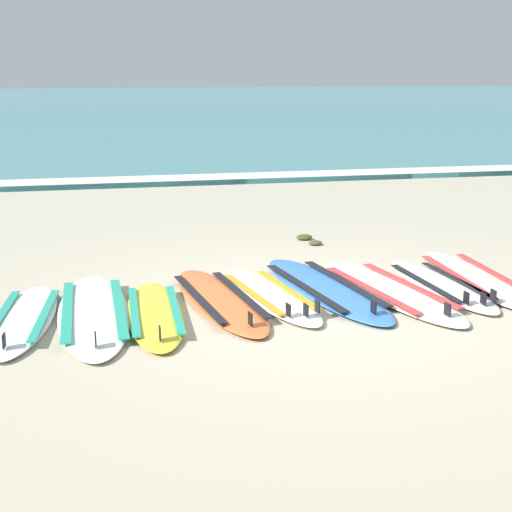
{
  "coord_description": "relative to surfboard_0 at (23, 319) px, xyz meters",
  "views": [
    {
      "loc": [
        -2.03,
        -6.64,
        2.19
      ],
      "look_at": [
        -0.34,
        1.03,
        0.25
      ],
      "focal_mm": 54.52,
      "sensor_mm": 36.0,
      "label": 1
    }
  ],
  "objects": [
    {
      "name": "surfboard_0",
      "position": [
        0.0,
        0.0,
        0.0
      ],
      "size": [
        0.72,
        2.1,
        0.18
      ],
      "color": "white",
      "rests_on": "ground"
    },
    {
      "name": "seaweed_clump_near_shoreline",
      "position": [
        3.3,
        2.65,
        -0.0
      ],
      "size": [
        0.2,
        0.16,
        0.07
      ],
      "primitive_type": "ellipsoid",
      "color": "#384723",
      "rests_on": "ground"
    },
    {
      "name": "surfboard_5",
      "position": [
        2.85,
        0.35,
        -0.0
      ],
      "size": [
        0.99,
        2.56,
        0.18
      ],
      "color": "#3875CC",
      "rests_on": "ground"
    },
    {
      "name": "surfboard_1",
      "position": [
        0.6,
        0.06,
        -0.0
      ],
      "size": [
        0.64,
        2.52,
        0.18
      ],
      "color": "silver",
      "rests_on": "ground"
    },
    {
      "name": "ground_plane",
      "position": [
        2.63,
        -0.08,
        -0.04
      ],
      "size": [
        80.0,
        80.0,
        0.0
      ],
      "primitive_type": "plane",
      "color": "#B7AD93"
    },
    {
      "name": "surfboard_8",
      "position": [
        4.49,
        0.39,
        -0.0
      ],
      "size": [
        0.68,
        2.38,
        0.18
      ],
      "color": "silver",
      "rests_on": "ground"
    },
    {
      "name": "surfboard_2",
      "position": [
        1.14,
        -0.1,
        0.0
      ],
      "size": [
        0.58,
        2.03,
        0.18
      ],
      "color": "yellow",
      "rests_on": "ground"
    },
    {
      "name": "surfboard_4",
      "position": [
        2.27,
        0.22,
        0.0
      ],
      "size": [
        0.83,
        2.09,
        0.18
      ],
      "color": "white",
      "rests_on": "ground"
    },
    {
      "name": "surfboard_3",
      "position": [
        1.77,
        0.19,
        -0.0
      ],
      "size": [
        0.85,
        2.33,
        0.18
      ],
      "color": "orange",
      "rests_on": "ground"
    },
    {
      "name": "surfboard_6",
      "position": [
        3.46,
        0.13,
        -0.0
      ],
      "size": [
        0.99,
        2.5,
        0.18
      ],
      "color": "white",
      "rests_on": "ground"
    },
    {
      "name": "surfboard_7",
      "position": [
        4.03,
        0.21,
        0.0
      ],
      "size": [
        0.6,
        2.04,
        0.18
      ],
      "color": "silver",
      "rests_on": "ground"
    },
    {
      "name": "seaweed_clump_mid_sand",
      "position": [
        3.35,
        2.33,
        -0.01
      ],
      "size": [
        0.17,
        0.14,
        0.06
      ],
      "primitive_type": "ellipsoid",
      "color": "#4C4228",
      "rests_on": "ground"
    },
    {
      "name": "wave_foam_strip",
      "position": [
        2.63,
        7.88,
        0.02
      ],
      "size": [
        80.0,
        0.79,
        0.11
      ],
      "primitive_type": "cube",
      "color": "white",
      "rests_on": "ground"
    },
    {
      "name": "sea",
      "position": [
        2.63,
        37.49,
        0.01
      ],
      "size": [
        80.0,
        60.0,
        0.1
      ],
      "primitive_type": "cube",
      "color": "teal",
      "rests_on": "ground"
    }
  ]
}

